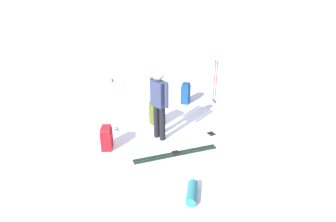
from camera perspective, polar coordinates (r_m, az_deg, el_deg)
The scene contains 10 objects.
ground_plane at distance 7.38m, azimuth 0.00°, elevation -4.92°, with size 80.00×80.00×0.00m, color white.
skier_standing at distance 6.91m, azimuth -1.68°, elevation 1.76°, with size 0.41×0.45×1.70m.
ski_pair_near at distance 6.73m, azimuth 1.49°, elevation -8.08°, with size 0.91×1.83×0.05m.
ski_pair_far at distance 7.53m, azimuth 8.14°, elevation -4.40°, with size 1.22×1.71×0.05m.
backpack_large_dark at distance 9.12m, azimuth 3.35°, elevation 3.32°, with size 0.36×0.29×0.61m.
backpack_bright at distance 7.80m, azimuth -2.12°, elevation -0.38°, with size 0.40×0.42×0.68m.
backpack_small_spare at distance 6.95m, azimuth -11.49°, elevation -5.02°, with size 0.35×0.26×0.54m.
ski_poles_planted_near at distance 7.42m, azimuth -10.09°, elevation 1.45°, with size 0.16×0.10×1.37m.
ski_poles_planted_far at distance 9.07m, azimuth 8.94°, elevation 5.80°, with size 0.21×0.11×1.31m.
sleeping_mat_rolled at distance 5.61m, azimuth 4.51°, elevation -15.10°, with size 0.18×0.18×0.55m, color teal.
Camera 1 is at (-6.35, -0.42, 3.73)m, focal length 32.31 mm.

